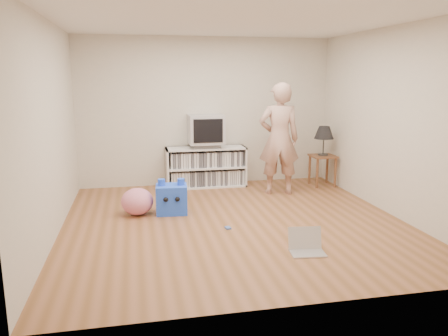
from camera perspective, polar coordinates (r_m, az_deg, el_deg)
name	(u,v)px	position (r m, az deg, el deg)	size (l,w,h in m)	color
ground	(234,222)	(5.92, 1.37, -7.05)	(4.50, 4.50, 0.00)	brown
walls	(235,126)	(5.63, 1.43, 5.56)	(4.52, 4.52, 2.60)	beige
ceiling	(235,20)	(5.64, 1.50, 18.81)	(4.50, 4.50, 0.01)	white
media_unit	(206,167)	(7.75, -2.38, 0.18)	(1.40, 0.45, 0.70)	white
dvd_deck	(206,145)	(7.66, -2.39, 2.98)	(0.45, 0.35, 0.07)	gray
crt_tv	(206,129)	(7.62, -2.40, 5.09)	(0.60, 0.53, 0.50)	#AAAAAF
side_table	(323,163)	(7.96, 12.76, 0.69)	(0.42, 0.42, 0.55)	brown
table_lamp	(324,133)	(7.87, 12.93, 4.44)	(0.34, 0.34, 0.52)	#333333
person	(279,139)	(7.21, 7.20, 3.77)	(0.67, 0.44, 1.83)	tan
laptop	(306,245)	(5.03, 10.67, -9.91)	(0.41, 0.34, 0.26)	silver
playing_cards	(228,228)	(5.66, 0.52, -7.82)	(0.07, 0.09, 0.02)	#4466B7
plush_blue	(172,199)	(6.27, -6.85, -3.99)	(0.46, 0.41, 0.50)	blue
plush_pink	(137,202)	(6.29, -11.26, -4.32)	(0.45, 0.45, 0.38)	pink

